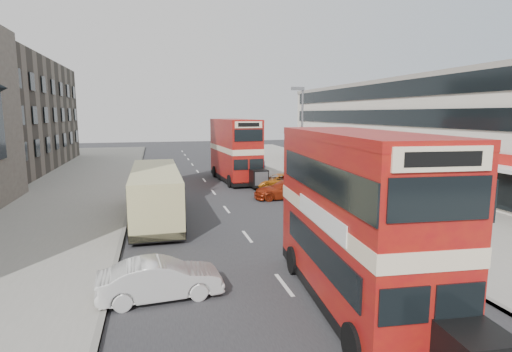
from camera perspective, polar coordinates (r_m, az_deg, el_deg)
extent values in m
plane|color=#28282B|center=(13.55, 6.73, -18.31)|extent=(160.00, 160.00, 0.00)
cube|color=#28282B|center=(32.15, -6.02, -2.28)|extent=(12.00, 90.00, 0.01)
cube|color=gray|center=(35.80, 13.36, -1.22)|extent=(12.00, 90.00, 0.15)
cube|color=gray|center=(32.73, -27.32, -2.91)|extent=(12.00, 90.00, 0.15)
cube|color=gray|center=(31.88, -16.95, -2.59)|extent=(0.20, 90.00, 0.16)
cube|color=gray|center=(33.52, 4.36, -1.68)|extent=(0.20, 90.00, 0.16)
cube|color=beige|center=(41.26, 22.25, 5.85)|extent=(8.00, 46.00, 9.00)
cube|color=black|center=(39.24, 17.23, 1.73)|extent=(0.10, 44.00, 2.40)
cube|color=gray|center=(41.33, 22.63, 12.22)|extent=(8.20, 46.20, 0.40)
cube|color=white|center=(38.66, 16.24, 3.77)|extent=(1.80, 44.00, 0.20)
cylinder|color=slate|center=(31.31, 6.48, 4.79)|extent=(0.16, 0.16, 8.00)
cube|color=slate|center=(31.16, 5.90, 12.14)|extent=(1.00, 0.20, 0.25)
cube|color=black|center=(14.21, 13.38, -15.49)|extent=(3.37, 8.73, 0.37)
cube|color=maroon|center=(13.74, 13.58, -10.61)|extent=(3.35, 8.73, 2.35)
cube|color=beige|center=(13.36, 13.78, -5.20)|extent=(3.39, 8.77, 0.48)
cube|color=maroon|center=(13.12, 13.99, 0.24)|extent=(3.35, 8.73, 2.24)
cube|color=maroon|center=(13.00, 14.19, 5.50)|extent=(3.37, 8.75, 0.27)
cube|color=black|center=(37.41, -2.98, -0.10)|extent=(3.31, 8.76, 0.38)
cube|color=maroon|center=(37.23, -3.00, 1.86)|extent=(3.29, 8.75, 2.36)
cube|color=beige|center=(37.09, -3.01, 3.91)|extent=(3.33, 8.80, 0.48)
cube|color=maroon|center=(37.01, -3.03, 5.90)|extent=(3.29, 8.75, 2.25)
cube|color=maroon|center=(36.96, -3.04, 7.78)|extent=(3.31, 8.78, 0.27)
cube|color=black|center=(32.84, 0.41, -0.30)|extent=(1.38, 1.38, 1.39)
cube|color=black|center=(24.59, -13.85, -4.97)|extent=(2.67, 10.41, 0.42)
cube|color=#C1B97C|center=(24.34, -13.95, -2.24)|extent=(2.65, 10.41, 2.70)
imported|color=silver|center=(14.34, -13.29, -13.95)|extent=(4.19, 1.74, 1.35)
imported|color=#99290F|center=(29.59, 4.32, -1.87)|extent=(4.89, 2.21, 1.39)
imported|color=#C86A14|center=(33.47, 3.24, -0.75)|extent=(4.46, 2.14, 1.23)
imported|color=#608FC0|center=(44.69, -1.34, 1.77)|extent=(4.15, 1.92, 1.38)
imported|color=gray|center=(27.70, 12.99, -2.05)|extent=(0.73, 0.55, 1.80)
imported|color=gray|center=(34.16, -0.57, -0.80)|extent=(0.76, 1.81, 0.93)
imported|color=black|center=(34.05, -0.57, 0.43)|extent=(0.65, 0.46, 1.70)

